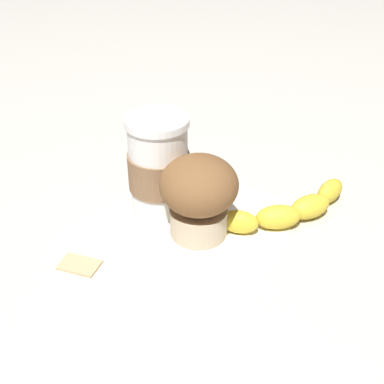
{
  "coord_description": "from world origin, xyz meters",
  "views": [
    {
      "loc": [
        0.17,
        -0.57,
        0.45
      ],
      "look_at": [
        0.0,
        0.0,
        0.05
      ],
      "focal_mm": 50.0,
      "sensor_mm": 36.0,
      "label": 1
    }
  ],
  "objects_px": {
    "coffee_cup": "(159,166)",
    "sugar_packet": "(79,264)",
    "banana": "(291,209)",
    "muffin": "(199,193)"
  },
  "relations": [
    {
      "from": "coffee_cup",
      "to": "banana",
      "type": "distance_m",
      "value": 0.19
    },
    {
      "from": "muffin",
      "to": "sugar_packet",
      "type": "relative_size",
      "value": 2.29
    },
    {
      "from": "muffin",
      "to": "sugar_packet",
      "type": "bearing_deg",
      "value": -139.09
    },
    {
      "from": "coffee_cup",
      "to": "sugar_packet",
      "type": "height_order",
      "value": "coffee_cup"
    },
    {
      "from": "coffee_cup",
      "to": "banana",
      "type": "bearing_deg",
      "value": 7.88
    },
    {
      "from": "coffee_cup",
      "to": "muffin",
      "type": "distance_m",
      "value": 0.08
    },
    {
      "from": "muffin",
      "to": "sugar_packet",
      "type": "xyz_separation_m",
      "value": [
        -0.12,
        -0.11,
        -0.06
      ]
    },
    {
      "from": "muffin",
      "to": "sugar_packet",
      "type": "distance_m",
      "value": 0.18
    },
    {
      "from": "sugar_packet",
      "to": "banana",
      "type": "bearing_deg",
      "value": 36.1
    },
    {
      "from": "banana",
      "to": "sugar_packet",
      "type": "distance_m",
      "value": 0.3
    }
  ]
}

